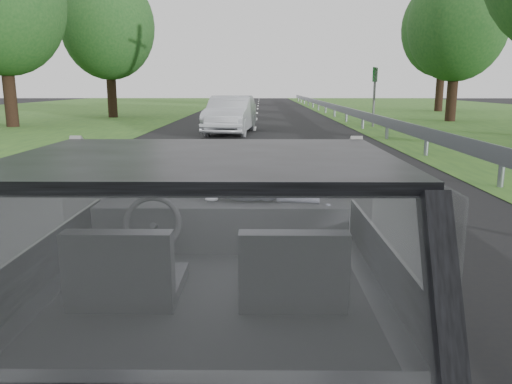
{
  "coord_description": "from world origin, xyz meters",
  "views": [
    {
      "loc": [
        0.25,
        -2.55,
        1.73
      ],
      "look_at": [
        0.22,
        0.6,
        1.06
      ],
      "focal_mm": 35.0,
      "sensor_mm": 36.0,
      "label": 1
    }
  ],
  "objects_px": {
    "subject_car": "(215,276)",
    "other_car": "(231,115)",
    "highway_sign": "(374,97)",
    "cat": "(246,189)"
  },
  "relations": [
    {
      "from": "highway_sign",
      "to": "other_car",
      "type": "bearing_deg",
      "value": -130.41
    },
    {
      "from": "subject_car",
      "to": "highway_sign",
      "type": "distance_m",
      "value": 19.8
    },
    {
      "from": "other_car",
      "to": "highway_sign",
      "type": "xyz_separation_m",
      "value": [
        5.95,
        3.1,
        0.56
      ]
    },
    {
      "from": "subject_car",
      "to": "cat",
      "type": "relative_size",
      "value": 7.04
    },
    {
      "from": "subject_car",
      "to": "other_car",
      "type": "xyz_separation_m",
      "value": [
        -0.87,
        16.04,
        -0.04
      ]
    },
    {
      "from": "cat",
      "to": "other_car",
      "type": "distance_m",
      "value": 15.47
    },
    {
      "from": "subject_car",
      "to": "other_car",
      "type": "bearing_deg",
      "value": 93.11
    },
    {
      "from": "cat",
      "to": "subject_car",
      "type": "bearing_deg",
      "value": -100.26
    },
    {
      "from": "cat",
      "to": "other_car",
      "type": "bearing_deg",
      "value": 98.05
    },
    {
      "from": "other_car",
      "to": "highway_sign",
      "type": "height_order",
      "value": "highway_sign"
    }
  ]
}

